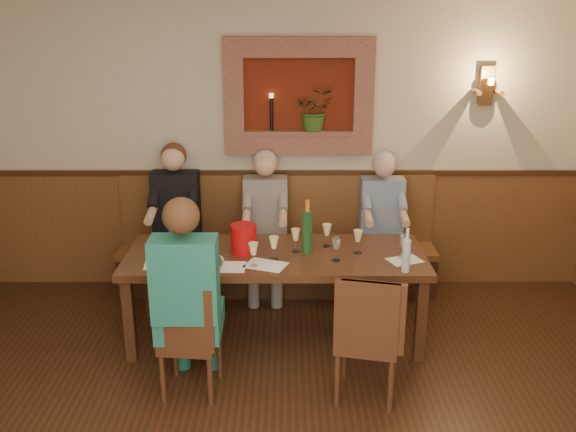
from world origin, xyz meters
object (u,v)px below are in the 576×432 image
Objects in this scene: chair_near_left at (191,360)px; chair_near_right at (367,361)px; person_bench_left at (176,235)px; person_bench_right at (382,238)px; dining_table at (276,262)px; wine_bottle_green_b at (184,234)px; person_bench_mid at (266,238)px; wine_bottle_green_a at (307,231)px; spittoon_bucket at (244,239)px; water_bottle at (406,255)px; bench at (277,258)px; person_chair_front at (189,313)px.

chair_near_left is 0.92× the size of chair_near_right.
person_bench_left is 1.92m from person_bench_right.
dining_table is at bearing -139.43° from person_bench_right.
chair_near_right is 1.77m from wine_bottle_green_b.
person_bench_mid is 0.96m from wine_bottle_green_a.
dining_table is 0.36m from wine_bottle_green_a.
spittoon_bucket is at bearing -5.07° from wine_bottle_green_b.
spittoon_bucket is (-0.91, 0.88, 0.59)m from chair_near_right.
person_bench_right reaches higher than wine_bottle_green_b.
water_bottle is at bearing 20.78° from chair_near_left.
dining_table is 0.77m from wine_bottle_green_b.
person_bench_left is at bearing 138.47° from dining_table.
bench is at bearing 122.74° from chair_near_right.
dining_table is 1.65× the size of person_bench_left.
person_bench_left reaches higher than wine_bottle_green_a.
chair_near_right is 0.65× the size of person_chair_front.
dining_table is 7.04× the size of water_bottle.
person_bench_mid is at bearing 132.03° from water_bottle.
person_bench_left is 0.98× the size of person_chair_front.
wine_bottle_green_b reaches higher than chair_near_left.
wine_bottle_green_b is at bearing -74.88° from person_bench_left.
person_chair_front is (-1.57, -1.61, 0.05)m from person_bench_right.
chair_near_right is 2.81× the size of water_bottle.
person_bench_left is at bearing 105.12° from wine_bottle_green_b.
person_bench_right is at bearing 89.94° from water_bottle.
person_chair_front reaches higher than wine_bottle_green_b.
wine_bottle_green_b is (-0.63, -0.78, 0.32)m from person_bench_mid.
spittoon_bucket reaches higher than dining_table.
person_bench_mid is (-0.76, 1.69, 0.29)m from chair_near_right.
chair_near_left is at bearing -77.82° from person_bench_left.
person_bench_mid is (0.48, 1.64, 0.32)m from chair_near_left.
person_bench_left is 1.06× the size of person_bench_right.
spittoon_bucket reaches higher than chair_near_left.
wine_bottle_green_a is (0.25, -0.92, 0.61)m from bench.
wine_bottle_green_b is 1.03× the size of water_bottle.
water_bottle is (1.92, -1.20, 0.28)m from person_bench_left.
chair_near_left is at bearing -108.78° from bench.
bench is at bearing 6.45° from person_bench_left.
bench is 3.13× the size of chair_near_right.
bench is 1.84m from person_chair_front.
person_bench_right is (0.33, 1.69, 0.29)m from chair_near_right.
person_chair_front is 4.21× the size of wine_bottle_green_b.
wine_bottle_green_a is (0.25, 0.02, 0.26)m from dining_table.
person_bench_right is (1.09, 0.00, -0.01)m from person_bench_mid.
person_bench_left reaches higher than chair_near_left.
dining_table is 0.32m from spittoon_bucket.
person_bench_right is 3.13× the size of wine_bottle_green_a.
spittoon_bucket is at bearing 148.86° from chair_near_right.
dining_table is 1.62× the size of person_chair_front.
bench is 2.16× the size of person_bench_mid.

